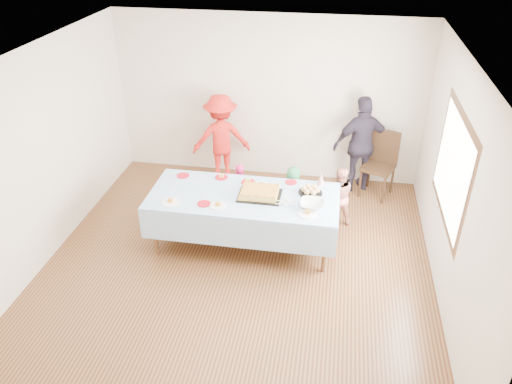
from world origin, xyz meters
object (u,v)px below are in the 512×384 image
Objects in this scene: adult_left at (221,138)px; party_table at (244,199)px; dining_chair at (381,160)px; birthday_cake at (260,193)px.

party_table is at bearing 95.47° from adult_left.
dining_chair is at bearing 162.09° from adult_left.
adult_left is at bearing 111.73° from party_table.
dining_chair reaches higher than birthday_cake.
adult_left is (-2.60, 0.07, 0.15)m from dining_chair.
birthday_cake is 0.53× the size of dining_chair.
birthday_cake is 2.41m from dining_chair.
birthday_cake is (0.21, 0.02, 0.10)m from party_table.
party_table is 0.24m from birthday_cake.
dining_chair is at bearing 46.19° from birthday_cake.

